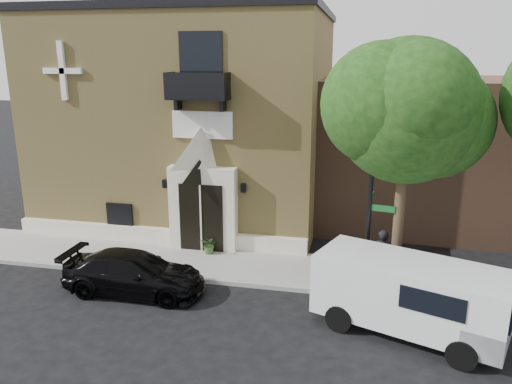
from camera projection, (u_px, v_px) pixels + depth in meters
The scene contains 11 objects.
ground at pixel (208, 284), 16.65m from camera, with size 120.00×120.00×0.00m, color black.
sidewalk at pixel (247, 266), 17.84m from camera, with size 42.00×3.00×0.15m, color gray.
church at pixel (195, 115), 23.52m from camera, with size 12.20×11.01×9.30m.
street_tree_left at pixel (409, 110), 14.20m from camera, with size 4.97×4.38×7.77m.
black_sedan at pixel (134, 273), 15.90m from camera, with size 1.86×4.58×1.33m, color black.
cargo_van at pixel (417, 296), 13.36m from camera, with size 5.39×3.64×2.05m.
street_sign at pixel (370, 209), 15.31m from camera, with size 0.83×0.92×5.29m.
fire_hydrant at pixel (430, 286), 15.31m from camera, with size 0.45×0.36×0.79m.
dumpster at pixel (414, 271), 15.69m from camera, with size 2.13×1.31×1.34m.
planter at pixel (210, 245), 18.73m from camera, with size 0.61×0.53×0.68m, color #3B6529.
pedestrian_near at pixel (381, 257), 16.15m from camera, with size 0.67×0.44×1.84m, color black.
Camera 1 is at (4.78, -14.56, 7.38)m, focal length 35.00 mm.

